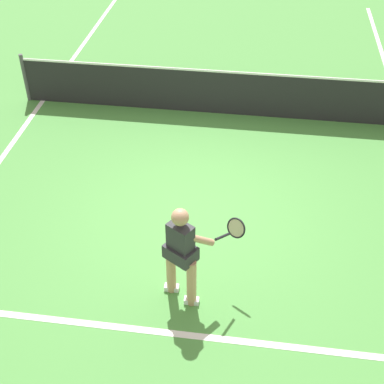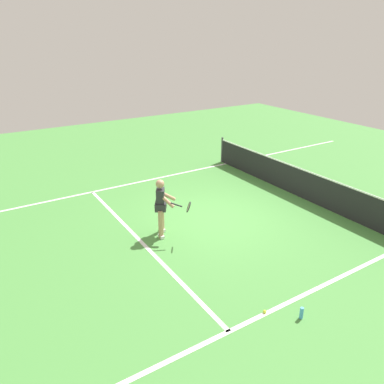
% 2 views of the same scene
% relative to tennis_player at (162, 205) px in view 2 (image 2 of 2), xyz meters
% --- Properties ---
extents(ground_plane, '(28.29, 28.29, 0.00)m').
position_rel_tennis_player_xyz_m(ground_plane, '(-0.04, 1.70, -0.85)').
color(ground_plane, '#4C9342').
extents(service_line_marking, '(7.56, 0.10, 0.01)m').
position_rel_tennis_player_xyz_m(service_line_marking, '(-0.04, -0.65, -0.84)').
color(service_line_marking, white).
rests_on(service_line_marking, ground).
extents(sideline_left_marking, '(0.10, 19.76, 0.01)m').
position_rel_tennis_player_xyz_m(sideline_left_marking, '(-3.82, 1.70, -0.84)').
color(sideline_left_marking, white).
rests_on(sideline_left_marking, ground).
extents(sideline_right_marking, '(0.10, 19.76, 0.01)m').
position_rel_tennis_player_xyz_m(sideline_right_marking, '(3.74, 1.70, -0.84)').
color(sideline_right_marking, white).
rests_on(sideline_right_marking, ground).
extents(court_net, '(8.24, 0.08, 1.04)m').
position_rel_tennis_player_xyz_m(court_net, '(-0.04, 4.96, -0.36)').
color(court_net, '#4C4C51').
rests_on(court_net, ground).
extents(tennis_player, '(1.08, 0.78, 1.55)m').
position_rel_tennis_player_xyz_m(tennis_player, '(0.00, 0.00, 0.00)').
color(tennis_player, tan).
rests_on(tennis_player, ground).
extents(tennis_ball_mid, '(0.07, 0.07, 0.07)m').
position_rel_tennis_player_xyz_m(tennis_ball_mid, '(3.71, 0.22, -0.81)').
color(tennis_ball_mid, '#D1E533').
rests_on(tennis_ball_mid, ground).
extents(water_bottle, '(0.07, 0.07, 0.24)m').
position_rel_tennis_player_xyz_m(water_bottle, '(4.18, 0.70, -0.73)').
color(water_bottle, '#4C9EE5').
rests_on(water_bottle, ground).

